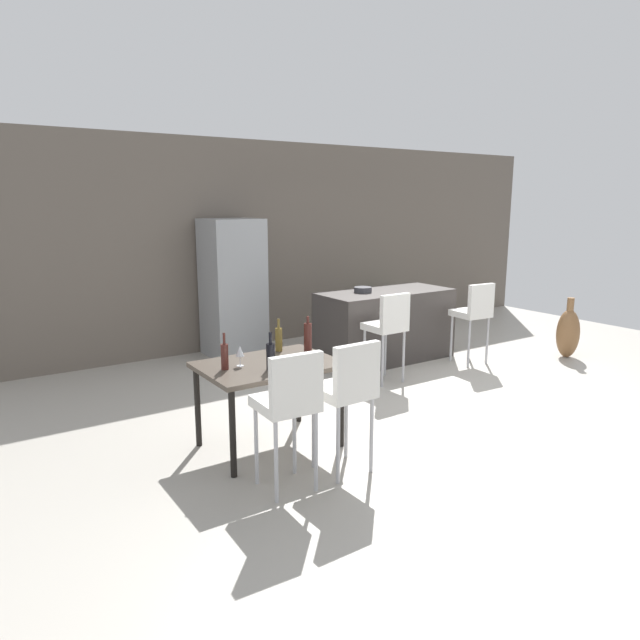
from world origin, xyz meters
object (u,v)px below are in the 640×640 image
(wine_bottle_right, at_px, (308,337))
(dining_table, at_px, (269,372))
(wine_glass_left, at_px, (240,351))
(floor_vase, at_px, (568,333))
(dining_chair_near, at_px, (289,399))
(kitchen_island, at_px, (385,326))
(bar_chair_middle, at_px, (474,310))
(potted_plant, at_px, (389,306))
(wine_bottle_far, at_px, (225,356))
(wine_bottle_middle, at_px, (271,356))
(wine_bottle_inner, at_px, (279,339))
(dining_chair_far, at_px, (348,386))
(bar_chair_left, at_px, (388,324))
(fruit_bowl, at_px, (363,290))

(wine_bottle_right, bearing_deg, dining_table, -164.69)
(wine_bottle_right, distance_m, wine_glass_left, 0.72)
(floor_vase, bearing_deg, dining_chair_near, -167.94)
(kitchen_island, bearing_deg, bar_chair_middle, -43.41)
(dining_table, distance_m, floor_vase, 4.74)
(floor_vase, distance_m, potted_plant, 2.76)
(bar_chair_middle, xyz_separation_m, floor_vase, (1.30, -0.50, -0.36))
(dining_chair_near, bearing_deg, wine_bottle_far, 98.79)
(wine_bottle_middle, bearing_deg, wine_bottle_right, 29.35)
(wine_bottle_far, xyz_separation_m, wine_bottle_middle, (0.30, -0.21, 0.00))
(dining_table, height_order, floor_vase, floor_vase)
(dining_table, relative_size, wine_bottle_inner, 3.82)
(dining_table, bearing_deg, potted_plant, 37.35)
(kitchen_island, distance_m, dining_chair_near, 3.70)
(kitchen_island, height_order, wine_bottle_right, wine_bottle_right)
(dining_chair_far, distance_m, potted_plant, 5.11)
(bar_chair_middle, xyz_separation_m, dining_chair_near, (-3.68, -1.56, 0.00))
(floor_vase, bearing_deg, wine_bottle_middle, -174.34)
(bar_chair_left, relative_size, wine_bottle_inner, 3.56)
(floor_vase, bearing_deg, wine_bottle_inner, -179.96)
(bar_chair_left, bearing_deg, wine_glass_left, -161.41)
(fruit_bowl, relative_size, floor_vase, 0.28)
(dining_chair_far, bearing_deg, dining_table, 108.38)
(wine_bottle_far, xyz_separation_m, fruit_bowl, (2.65, 1.61, 0.10))
(potted_plant, bearing_deg, kitchen_island, -132.11)
(kitchen_island, relative_size, bar_chair_left, 1.71)
(dining_table, distance_m, wine_glass_left, 0.32)
(dining_chair_near, relative_size, floor_vase, 1.30)
(dining_chair_near, distance_m, wine_glass_left, 0.83)
(wine_bottle_middle, distance_m, wine_glass_left, 0.28)
(kitchen_island, relative_size, dining_chair_near, 1.71)
(dining_chair_near, relative_size, potted_plant, 1.57)
(wine_bottle_far, height_order, fruit_bowl, wine_bottle_far)
(dining_chair_near, height_order, wine_bottle_far, dining_chair_near)
(dining_chair_far, bearing_deg, wine_glass_left, 121.11)
(kitchen_island, distance_m, wine_bottle_right, 2.60)
(floor_vase, bearing_deg, potted_plant, 109.29)
(dining_table, relative_size, wine_glass_left, 6.49)
(dining_table, distance_m, wine_bottle_right, 0.54)
(bar_chair_left, distance_m, wine_bottle_middle, 2.29)
(dining_table, height_order, wine_bottle_far, wine_bottle_far)
(dining_chair_near, bearing_deg, kitchen_island, 39.31)
(kitchen_island, distance_m, wine_glass_left, 3.25)
(wine_bottle_middle, bearing_deg, potted_plant, 38.46)
(kitchen_island, distance_m, floor_vase, 2.47)
(bar_chair_middle, bearing_deg, fruit_bowl, 143.60)
(kitchen_island, relative_size, wine_bottle_inner, 6.07)
(wine_bottle_middle, bearing_deg, bar_chair_left, 25.31)
(bar_chair_middle, bearing_deg, dining_table, -166.90)
(kitchen_island, xyz_separation_m, dining_chair_near, (-2.86, -2.34, 0.24))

